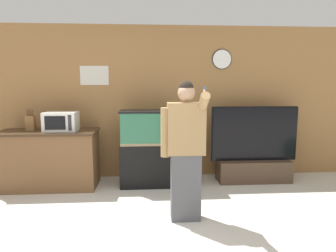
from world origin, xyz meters
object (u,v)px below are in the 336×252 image
Objects in this scene: counter_island at (49,159)px; knife_block at (31,122)px; microwave at (61,121)px; tv_on_stand at (254,160)px; aquarium_on_stand at (156,148)px; person_standing at (185,149)px.

knife_block reaches higher than counter_island.
microwave is 0.34× the size of tv_on_stand.
microwave is 0.49m from knife_block.
aquarium_on_stand is 1.33m from person_standing.
tv_on_stand is 0.87× the size of person_standing.
counter_island is 3.31m from tv_on_stand.
knife_block is at bearing 149.59° from person_standing.
tv_on_stand is (3.09, 0.10, -0.69)m from microwave.
tv_on_stand is (3.31, 0.09, -0.09)m from counter_island.
person_standing is (1.77, -1.25, -0.19)m from microwave.
person_standing reaches higher than microwave.
tv_on_stand reaches higher than knife_block.
person_standing is at bearing -32.48° from counter_island.
tv_on_stand is (3.58, 0.03, -0.66)m from knife_block.
counter_island is 2.38m from person_standing.
knife_block is (-0.27, 0.06, 0.57)m from counter_island.
tv_on_stand is at bearing 3.11° from aquarium_on_stand.
microwave is at bearing -8.20° from knife_block.
person_standing is (1.98, -1.26, 0.41)m from counter_island.
aquarium_on_stand reaches higher than microwave.
knife_block is 1.99m from aquarium_on_stand.
aquarium_on_stand is (1.46, 0.01, -0.44)m from microwave.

